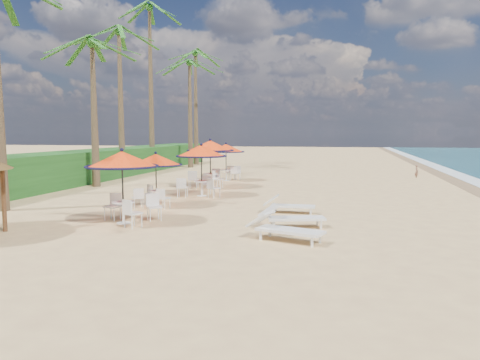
# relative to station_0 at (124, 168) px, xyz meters

# --- Properties ---
(ground) EXTENTS (160.00, 160.00, 0.00)m
(ground) POSITION_rel_station_0_xyz_m (5.03, -0.36, -1.77)
(ground) COLOR tan
(ground) RESTS_ON ground
(scrub_hedge) EXTENTS (3.00, 40.00, 1.80)m
(scrub_hedge) POSITION_rel_station_0_xyz_m (-8.47, 10.64, -0.87)
(scrub_hedge) COLOR #194716
(scrub_hedge) RESTS_ON ground
(station_0) EXTENTS (2.32, 2.32, 2.42)m
(station_0) POSITION_rel_station_0_xyz_m (0.00, 0.00, 0.00)
(station_0) COLOR black
(station_0) RESTS_ON ground
(station_1) EXTENTS (2.08, 2.08, 2.17)m
(station_1) POSITION_rel_station_0_xyz_m (-0.40, 3.38, -0.19)
(station_1) COLOR black
(station_1) RESTS_ON ground
(station_2) EXTENTS (2.32, 2.32, 2.42)m
(station_2) POSITION_rel_station_0_xyz_m (0.48, 6.65, -0.00)
(station_2) COLOR black
(station_2) RESTS_ON ground
(station_3) EXTENTS (2.48, 2.48, 2.59)m
(station_3) POSITION_rel_station_0_xyz_m (-0.07, 9.89, 0.12)
(station_3) COLOR black
(station_3) RESTS_ON ground
(station_4) EXTENTS (2.21, 2.21, 2.31)m
(station_4) POSITION_rel_station_0_xyz_m (-0.09, 13.59, -0.08)
(station_4) COLOR black
(station_4) RESTS_ON ground
(lounger_near) EXTENTS (2.21, 1.30, 0.76)m
(lounger_near) POSITION_rel_station_0_xyz_m (5.25, -1.29, -1.42)
(lounger_near) COLOR white
(lounger_near) RESTS_ON ground
(lounger_mid) EXTENTS (2.13, 1.17, 0.73)m
(lounger_mid) POSITION_rel_station_0_xyz_m (5.22, 0.47, -1.43)
(lounger_mid) COLOR white
(lounger_mid) RESTS_ON ground
(lounger_far) EXTENTS (1.85, 0.60, 0.66)m
(lounger_far) POSITION_rel_station_0_xyz_m (4.85, 3.06, -1.46)
(lounger_far) COLOR white
(lounger_far) RESTS_ON ground
(palm_3) EXTENTS (5.00, 5.00, 7.84)m
(palm_3) POSITION_rel_station_0_xyz_m (-6.22, 9.09, 5.35)
(palm_3) COLOR brown
(palm_3) RESTS_ON ground
(palm_4) EXTENTS (5.00, 5.00, 9.55)m
(palm_4) POSITION_rel_station_0_xyz_m (-7.34, 14.33, 6.96)
(palm_4) COLOR brown
(palm_4) RESTS_ON ground
(palm_5) EXTENTS (5.00, 5.00, 12.34)m
(palm_5) POSITION_rel_station_0_xyz_m (-7.52, 19.59, 9.56)
(palm_5) COLOR brown
(palm_5) RESTS_ON ground
(palm_6) EXTENTS (5.00, 5.00, 8.80)m
(palm_6) POSITION_rel_station_0_xyz_m (-5.69, 23.24, 6.26)
(palm_6) COLOR brown
(palm_6) RESTS_ON ground
(palm_7) EXTENTS (5.00, 5.00, 10.14)m
(palm_7) POSITION_rel_station_0_xyz_m (-6.31, 26.63, 7.51)
(palm_7) COLOR brown
(palm_7) RESTS_ON ground
(person) EXTENTS (0.27, 0.35, 0.88)m
(person) POSITION_rel_station_0_xyz_m (11.31, 17.91, -1.33)
(person) COLOR brown
(person) RESTS_ON ground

